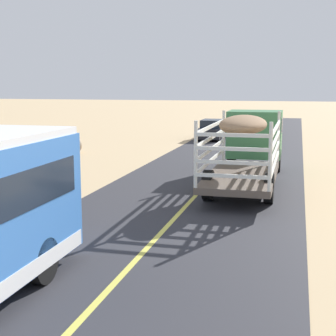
# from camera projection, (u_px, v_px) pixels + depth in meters

# --- Properties ---
(livestock_truck) EXTENTS (2.53, 9.70, 3.02)m
(livestock_truck) POSITION_uv_depth(u_px,v_px,m) (251.00, 139.00, 22.35)
(livestock_truck) COLOR #3F7F4C
(livestock_truck) RESTS_ON road_surface
(car_far) EXTENTS (1.80, 4.40, 1.46)m
(car_far) POSITION_uv_depth(u_px,v_px,m) (212.00, 130.00, 38.73)
(car_far) COLOR black
(car_far) RESTS_ON road_surface
(boulder_mid_field) EXTENTS (1.07, 0.90, 1.00)m
(boulder_mid_field) POSITION_uv_depth(u_px,v_px,m) (74.00, 145.00, 30.87)
(boulder_mid_field) COLOR gray
(boulder_mid_field) RESTS_ON ground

